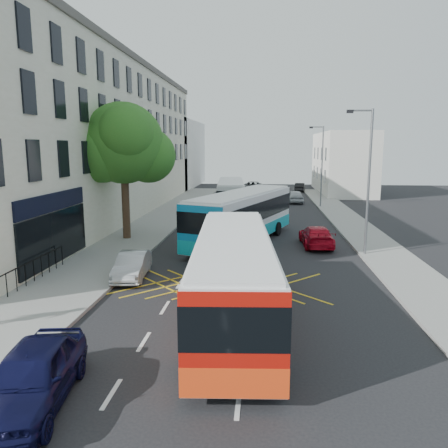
% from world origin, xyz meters
% --- Properties ---
extents(ground, '(120.00, 120.00, 0.00)m').
position_xyz_m(ground, '(0.00, 0.00, 0.00)').
color(ground, black).
rests_on(ground, ground).
extents(pavement_left, '(5.00, 70.00, 0.15)m').
position_xyz_m(pavement_left, '(-8.50, 15.00, 0.07)').
color(pavement_left, gray).
rests_on(pavement_left, ground).
extents(pavement_right, '(3.00, 70.00, 0.15)m').
position_xyz_m(pavement_right, '(7.50, 15.00, 0.07)').
color(pavement_right, gray).
rests_on(pavement_right, ground).
extents(terrace_main, '(8.30, 45.00, 13.50)m').
position_xyz_m(terrace_main, '(-14.00, 24.49, 6.76)').
color(terrace_main, beige).
rests_on(terrace_main, ground).
extents(terrace_far, '(8.00, 20.00, 10.00)m').
position_xyz_m(terrace_far, '(-14.00, 55.00, 5.00)').
color(terrace_far, silver).
rests_on(terrace_far, ground).
extents(building_right, '(6.00, 18.00, 8.00)m').
position_xyz_m(building_right, '(11.00, 48.00, 4.00)').
color(building_right, silver).
rests_on(building_right, ground).
extents(street_tree, '(6.30, 5.70, 8.80)m').
position_xyz_m(street_tree, '(-8.51, 14.97, 6.29)').
color(street_tree, '#382619').
rests_on(street_tree, pavement_left).
extents(lamp_near, '(1.45, 0.15, 8.00)m').
position_xyz_m(lamp_near, '(6.20, 12.00, 4.62)').
color(lamp_near, slate).
rests_on(lamp_near, pavement_right).
extents(lamp_far, '(1.45, 0.15, 8.00)m').
position_xyz_m(lamp_far, '(6.20, 32.00, 4.62)').
color(lamp_far, slate).
rests_on(lamp_far, pavement_right).
extents(railings, '(0.08, 5.60, 1.14)m').
position_xyz_m(railings, '(-9.70, 5.30, 0.72)').
color(railings, black).
rests_on(railings, pavement_left).
extents(bus_near, '(3.37, 11.24, 3.12)m').
position_xyz_m(bus_near, '(-0.47, 1.97, 1.64)').
color(bus_near, silver).
rests_on(bus_near, ground).
extents(bus_mid, '(6.54, 11.90, 3.28)m').
position_xyz_m(bus_mid, '(-0.82, 14.85, 1.73)').
color(bus_mid, silver).
rests_on(bus_mid, ground).
extents(bus_far, '(3.19, 10.55, 2.92)m').
position_xyz_m(bus_far, '(-2.63, 29.03, 1.54)').
color(bus_far, silver).
rests_on(bus_far, ground).
extents(motorbike, '(0.78, 2.11, 1.90)m').
position_xyz_m(motorbike, '(-0.31, -1.65, 0.89)').
color(motorbike, black).
rests_on(motorbike, ground).
extents(parked_car_blue, '(2.31, 4.54, 1.48)m').
position_xyz_m(parked_car_blue, '(-4.90, -3.60, 0.74)').
color(parked_car_blue, '#0D0E34').
rests_on(parked_car_blue, ground).
extents(parked_car_silver, '(1.61, 3.79, 1.21)m').
position_xyz_m(parked_car_silver, '(-5.60, 6.69, 0.61)').
color(parked_car_silver, '#AEB1B6').
rests_on(parked_car_silver, ground).
extents(red_hatchback, '(1.96, 4.49, 1.28)m').
position_xyz_m(red_hatchback, '(3.84, 14.28, 0.64)').
color(red_hatchback, '#B00719').
rests_on(red_hatchback, ground).
extents(distant_car_grey, '(2.51, 5.44, 1.51)m').
position_xyz_m(distant_car_grey, '(-0.92, 45.62, 0.76)').
color(distant_car_grey, '#45484D').
rests_on(distant_car_grey, ground).
extents(distant_car_silver, '(1.96, 4.27, 1.42)m').
position_xyz_m(distant_car_silver, '(3.93, 35.81, 0.71)').
color(distant_car_silver, '#B1B5BA').
rests_on(distant_car_silver, ground).
extents(distant_car_dark, '(1.71, 3.73, 1.19)m').
position_xyz_m(distant_car_dark, '(5.50, 48.37, 0.59)').
color(distant_car_dark, black).
rests_on(distant_car_dark, ground).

